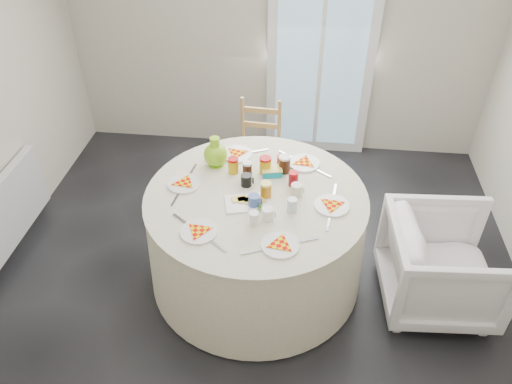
# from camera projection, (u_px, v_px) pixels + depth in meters

# --- Properties ---
(floor) EXTENTS (4.00, 4.00, 0.00)m
(floor) POSITION_uv_depth(u_px,v_px,m) (255.00, 284.00, 3.77)
(floor) COLOR black
(floor) RESTS_ON ground
(wall_back) EXTENTS (4.00, 0.02, 2.60)m
(wall_back) POSITION_uv_depth(u_px,v_px,m) (280.00, 21.00, 4.53)
(wall_back) COLOR #BCB5A3
(wall_back) RESTS_ON floor
(glass_door) EXTENTS (1.00, 0.08, 2.10)m
(glass_door) POSITION_uv_depth(u_px,v_px,m) (321.00, 52.00, 4.61)
(glass_door) COLOR silver
(glass_door) RESTS_ON floor
(radiator) EXTENTS (0.07, 1.00, 0.55)m
(radiator) POSITION_uv_depth(u_px,v_px,m) (9.00, 210.00, 3.86)
(radiator) COLOR silver
(radiator) RESTS_ON floor
(table) EXTENTS (1.57, 1.57, 0.79)m
(table) POSITION_uv_depth(u_px,v_px,m) (256.00, 238.00, 3.62)
(table) COLOR beige
(table) RESTS_ON floor
(wooden_chair) EXTENTS (0.41, 0.39, 0.86)m
(wooden_chair) POSITION_uv_depth(u_px,v_px,m) (258.00, 146.00, 4.41)
(wooden_chair) COLOR tan
(wooden_chair) RESTS_ON floor
(armchair) EXTENTS (0.75, 0.79, 0.77)m
(armchair) POSITION_uv_depth(u_px,v_px,m) (444.00, 261.00, 3.42)
(armchair) COLOR white
(armchair) RESTS_ON floor
(place_settings) EXTENTS (1.65, 1.65, 0.02)m
(place_settings) POSITION_uv_depth(u_px,v_px,m) (256.00, 195.00, 3.37)
(place_settings) COLOR white
(place_settings) RESTS_ON table
(jar_cluster) EXTENTS (0.53, 0.33, 0.14)m
(jar_cluster) POSITION_uv_depth(u_px,v_px,m) (261.00, 173.00, 3.49)
(jar_cluster) COLOR brown
(jar_cluster) RESTS_ON table
(butter_tub) EXTENTS (0.16, 0.13, 0.06)m
(butter_tub) POSITION_uv_depth(u_px,v_px,m) (272.00, 173.00, 3.55)
(butter_tub) COLOR #0798B4
(butter_tub) RESTS_ON table
(green_pitcher) EXTENTS (0.20, 0.20, 0.22)m
(green_pitcher) POSITION_uv_depth(u_px,v_px,m) (215.00, 153.00, 3.60)
(green_pitcher) COLOR #82C31C
(green_pitcher) RESTS_ON table
(cheese_platter) EXTENTS (0.33, 0.26, 0.04)m
(cheese_platter) POSITION_uv_depth(u_px,v_px,m) (248.00, 203.00, 3.30)
(cheese_platter) COLOR white
(cheese_platter) RESTS_ON table
(mugs_glasses) EXTENTS (0.64, 0.64, 0.10)m
(mugs_glasses) POSITION_uv_depth(u_px,v_px,m) (271.00, 193.00, 3.33)
(mugs_glasses) COLOR gray
(mugs_glasses) RESTS_ON table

